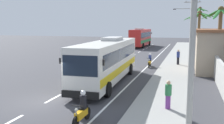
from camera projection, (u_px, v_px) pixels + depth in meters
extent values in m
plane|color=#3A3A3F|center=(46.00, 102.00, 15.72)|extent=(160.00, 160.00, 0.00)
cube|color=#999993|center=(171.00, 76.00, 23.21)|extent=(3.20, 90.00, 0.14)
cube|color=white|center=(10.00, 122.00, 12.57)|extent=(0.16, 2.00, 0.01)
cube|color=white|center=(53.00, 99.00, 16.52)|extent=(0.16, 2.00, 0.01)
cube|color=white|center=(80.00, 84.00, 20.46)|extent=(0.16, 2.00, 0.01)
cube|color=white|center=(98.00, 75.00, 24.41)|extent=(0.16, 2.00, 0.01)
cube|color=white|center=(111.00, 68.00, 28.35)|extent=(0.16, 2.00, 0.01)
cube|color=white|center=(120.00, 62.00, 32.30)|extent=(0.16, 2.00, 0.01)
cube|color=white|center=(128.00, 58.00, 36.24)|extent=(0.16, 2.00, 0.01)
cube|color=white|center=(134.00, 55.00, 40.19)|extent=(0.16, 2.00, 0.01)
cube|color=white|center=(139.00, 52.00, 44.13)|extent=(0.16, 2.00, 0.01)
cube|color=white|center=(143.00, 50.00, 48.08)|extent=(0.16, 2.00, 0.01)
cube|color=white|center=(147.00, 48.00, 52.02)|extent=(0.16, 2.00, 0.01)
cube|color=white|center=(150.00, 46.00, 55.97)|extent=(0.16, 2.00, 0.01)
cube|color=white|center=(153.00, 45.00, 59.91)|extent=(0.16, 2.00, 0.01)
cube|color=white|center=(147.00, 67.00, 28.83)|extent=(0.14, 70.00, 0.01)
cube|color=#B2B2AD|center=(213.00, 62.00, 25.77)|extent=(0.24, 60.00, 2.03)
cube|color=silver|center=(108.00, 60.00, 21.01)|extent=(2.89, 12.38, 2.98)
cube|color=#192333|center=(108.00, 53.00, 21.13)|extent=(2.88, 11.40, 0.95)
cube|color=#192333|center=(80.00, 66.00, 15.10)|extent=(2.21, 0.19, 1.25)
cube|color=yellow|center=(108.00, 68.00, 21.11)|extent=(2.92, 12.14, 0.54)
cube|color=black|center=(80.00, 95.00, 15.27)|extent=(2.36, 0.25, 0.44)
cube|color=#B7B7B7|center=(113.00, 39.00, 22.24)|extent=(1.43, 2.76, 0.28)
cube|color=black|center=(104.00, 62.00, 14.92)|extent=(0.12, 0.08, 0.36)
cube|color=black|center=(60.00, 61.00, 15.61)|extent=(0.12, 0.08, 0.36)
cylinder|color=black|center=(108.00, 89.00, 16.80)|extent=(0.36, 1.05, 1.04)
cylinder|color=black|center=(74.00, 87.00, 17.39)|extent=(0.36, 1.05, 1.04)
cylinder|color=black|center=(130.00, 69.00, 24.45)|extent=(0.36, 1.05, 1.04)
cylinder|color=black|center=(106.00, 68.00, 25.04)|extent=(0.36, 1.05, 1.04)
cube|color=red|center=(141.00, 37.00, 54.42)|extent=(2.84, 10.86, 3.28)
cube|color=#192333|center=(140.00, 35.00, 54.15)|extent=(2.84, 10.00, 1.05)
cube|color=#192333|center=(146.00, 34.00, 59.36)|extent=(2.27, 0.18, 1.38)
cube|color=#1E843D|center=(141.00, 41.00, 54.53)|extent=(2.87, 10.65, 0.59)
cube|color=black|center=(146.00, 42.00, 59.72)|extent=(2.42, 0.25, 0.44)
cube|color=#B7B7B7|center=(139.00, 29.00, 52.90)|extent=(1.44, 2.42, 0.28)
cube|color=black|center=(140.00, 33.00, 59.58)|extent=(0.12, 0.08, 0.36)
cube|color=black|center=(152.00, 33.00, 58.67)|extent=(0.12, 0.08, 0.36)
cylinder|color=black|center=(139.00, 43.00, 58.56)|extent=(0.36, 1.05, 1.04)
cylinder|color=black|center=(149.00, 43.00, 57.78)|extent=(0.36, 1.05, 1.04)
cylinder|color=black|center=(131.00, 45.00, 52.00)|extent=(0.36, 1.05, 1.04)
cylinder|color=black|center=(143.00, 46.00, 51.23)|extent=(0.36, 1.05, 1.04)
cylinder|color=black|center=(149.00, 65.00, 28.07)|extent=(0.12, 0.60, 0.60)
cylinder|color=black|center=(150.00, 63.00, 29.37)|extent=(0.14, 0.60, 0.60)
cube|color=gold|center=(150.00, 62.00, 28.64)|extent=(0.28, 1.11, 0.36)
cube|color=black|center=(150.00, 60.00, 28.90)|extent=(0.26, 0.61, 0.12)
cylinder|color=gray|center=(149.00, 62.00, 28.14)|extent=(0.07, 0.32, 0.67)
cylinder|color=black|center=(149.00, 58.00, 28.17)|extent=(0.56, 0.06, 0.04)
sphere|color=#EAEACC|center=(149.00, 60.00, 28.08)|extent=(0.14, 0.14, 0.14)
cylinder|color=navy|center=(150.00, 58.00, 28.81)|extent=(0.32, 0.32, 0.59)
sphere|color=white|center=(150.00, 54.00, 28.74)|extent=(0.26, 0.26, 0.26)
cylinder|color=black|center=(76.00, 123.00, 11.67)|extent=(0.10, 0.60, 0.60)
cylinder|color=black|center=(87.00, 113.00, 12.95)|extent=(0.12, 0.60, 0.60)
cube|color=gold|center=(81.00, 114.00, 12.23)|extent=(0.25, 1.10, 0.36)
cube|color=black|center=(84.00, 108.00, 12.49)|extent=(0.24, 0.60, 0.12)
cylinder|color=gray|center=(77.00, 116.00, 11.74)|extent=(0.06, 0.32, 0.67)
cylinder|color=black|center=(77.00, 106.00, 11.77)|extent=(0.56, 0.04, 0.04)
sphere|color=#EAEACC|center=(76.00, 110.00, 11.68)|extent=(0.14, 0.14, 0.14)
cylinder|color=black|center=(83.00, 102.00, 12.39)|extent=(0.32, 0.32, 0.63)
sphere|color=white|center=(83.00, 93.00, 12.33)|extent=(0.26, 0.26, 0.26)
cylinder|color=black|center=(178.00, 61.00, 29.62)|extent=(0.28, 0.28, 0.83)
cylinder|color=navy|center=(178.00, 55.00, 29.52)|extent=(0.36, 0.36, 0.66)
sphere|color=tan|center=(178.00, 51.00, 29.45)|extent=(0.24, 0.24, 0.24)
cylinder|color=#75388E|center=(168.00, 102.00, 14.10)|extent=(0.28, 0.28, 0.76)
cylinder|color=#2D7A47|center=(168.00, 90.00, 14.00)|extent=(0.36, 0.36, 0.60)
sphere|color=tan|center=(169.00, 83.00, 13.94)|extent=(0.23, 0.23, 0.23)
cylinder|color=#9E9E99|center=(193.00, 36.00, 9.80)|extent=(0.24, 0.24, 8.67)
cylinder|color=#9E9E99|center=(195.00, 20.00, 23.88)|extent=(0.24, 0.24, 10.39)
cylinder|color=#9E9E99|center=(192.00, 24.00, 38.26)|extent=(0.24, 0.24, 9.54)
cube|color=#9E9E99|center=(193.00, 2.00, 37.79)|extent=(2.36, 0.12, 0.12)
cylinder|color=#4C4742|center=(186.00, 1.00, 38.04)|extent=(0.08, 0.08, 0.16)
cylinder|color=#4C4742|center=(199.00, 1.00, 37.50)|extent=(0.08, 0.08, 0.16)
cylinder|color=#9E9E99|center=(183.00, 9.00, 38.30)|extent=(2.57, 0.09, 0.09)
cube|color=#4C4C51|center=(175.00, 9.00, 38.68)|extent=(0.44, 0.24, 0.14)
cylinder|color=brown|center=(199.00, 30.00, 44.31)|extent=(0.27, 0.27, 7.42)
ellipsoid|color=#3D893D|center=(204.00, 10.00, 43.55)|extent=(1.47, 0.47, 0.72)
ellipsoid|color=#3D893D|center=(202.00, 10.00, 44.29)|extent=(1.05, 1.47, 0.59)
ellipsoid|color=#3D893D|center=(198.00, 10.00, 44.51)|extent=(0.82, 1.53, 0.57)
ellipsoid|color=#3D893D|center=(197.00, 10.00, 44.34)|extent=(1.34, 1.12, 0.82)
ellipsoid|color=#3D893D|center=(196.00, 9.00, 43.71)|extent=(1.52, 0.92, 0.53)
ellipsoid|color=#3D893D|center=(199.00, 10.00, 43.22)|extent=(0.67, 1.47, 0.78)
ellipsoid|color=#3D893D|center=(203.00, 9.00, 43.13)|extent=(1.17, 1.40, 0.64)
sphere|color=brown|center=(200.00, 8.00, 43.76)|extent=(0.56, 0.56, 0.56)
cylinder|color=brown|center=(219.00, 43.00, 24.04)|extent=(0.35, 0.35, 6.10)
ellipsoid|color=#28702D|center=(215.00, 13.00, 24.50)|extent=(1.22, 1.78, 0.80)
ellipsoid|color=#28702D|center=(211.00, 14.00, 23.86)|extent=(1.75, 0.43, 1.05)
ellipsoid|color=#28702D|center=(217.00, 14.00, 23.07)|extent=(1.10, 1.68, 1.10)
sphere|color=brown|center=(221.00, 9.00, 23.59)|extent=(0.56, 0.56, 0.56)
cylinder|color=brown|center=(198.00, 40.00, 29.16)|extent=(0.30, 0.30, 5.96)
ellipsoid|color=#337F33|center=(208.00, 15.00, 28.36)|extent=(1.90, 0.63, 0.66)
ellipsoid|color=#337F33|center=(203.00, 16.00, 29.35)|extent=(1.24, 1.75, 0.80)
ellipsoid|color=#337F33|center=(196.00, 17.00, 29.62)|extent=(0.98, 1.78, 0.95)
ellipsoid|color=#337F33|center=(191.00, 16.00, 29.08)|extent=(1.79, 0.51, 0.94)
ellipsoid|color=#337F33|center=(194.00, 16.00, 28.29)|extent=(1.43, 1.61, 0.87)
ellipsoid|color=#337F33|center=(205.00, 15.00, 27.92)|extent=(1.46, 1.66, 0.71)
sphere|color=brown|center=(200.00, 13.00, 28.72)|extent=(0.56, 0.56, 0.56)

